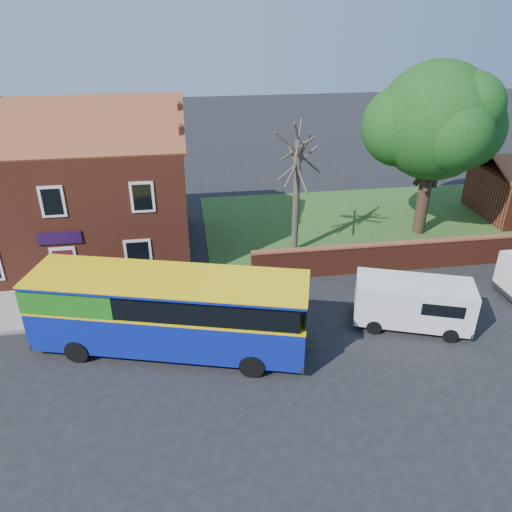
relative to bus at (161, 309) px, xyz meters
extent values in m
plane|color=black|center=(2.29, -2.11, -1.88)|extent=(120.00, 120.00, 0.00)
cube|color=gray|center=(-4.71, 3.64, -1.82)|extent=(18.00, 3.50, 0.12)
cube|color=slate|center=(-4.71, 1.89, -1.81)|extent=(18.00, 0.15, 0.14)
cube|color=#426B28|center=(15.29, 10.89, -1.86)|extent=(26.00, 12.00, 0.04)
cube|color=maroon|center=(-4.71, 9.39, 1.37)|extent=(12.00, 8.00, 6.50)
cube|color=brown|center=(-4.71, 7.39, 5.62)|extent=(12.30, 4.08, 2.16)
cube|color=brown|center=(-4.71, 11.39, 5.62)|extent=(12.30, 4.08, 2.16)
cube|color=black|center=(-4.71, 5.36, 2.72)|extent=(1.10, 0.06, 1.50)
cube|color=#4C0F19|center=(-4.71, 5.34, -0.78)|extent=(0.95, 0.04, 2.10)
cube|color=silver|center=(-4.71, 5.36, -0.73)|extent=(1.20, 0.06, 2.30)
cube|color=#230B33|center=(-4.71, 5.33, 0.92)|extent=(2.00, 0.06, 0.60)
cube|color=maroon|center=(15.29, 4.89, -1.13)|extent=(22.00, 0.30, 1.50)
cube|color=brown|center=(15.29, 4.89, -0.33)|extent=(22.00, 0.38, 0.10)
cube|color=#0E1E9B|center=(0.34, -0.10, -0.64)|extent=(11.15, 5.52, 1.72)
cube|color=yellow|center=(0.34, -0.10, 0.22)|extent=(11.18, 5.55, 0.10)
cube|color=black|center=(0.34, -0.10, 0.74)|extent=(10.74, 5.43, 0.86)
cube|color=#237B1B|center=(-3.10, 0.87, 0.74)|extent=(4.28, 3.64, 0.92)
cube|color=#0E1E9B|center=(0.34, -0.10, 1.32)|extent=(11.15, 5.52, 0.14)
cube|color=yellow|center=(0.34, -0.10, 1.40)|extent=(11.20, 5.57, 0.06)
cylinder|color=black|center=(-3.34, -0.39, -1.39)|extent=(1.01, 0.53, 0.97)
cylinder|color=black|center=(-2.65, 2.06, -1.39)|extent=(1.01, 0.53, 0.97)
cylinder|color=black|center=(3.33, -2.25, -1.39)|extent=(1.01, 0.53, 0.97)
cylinder|color=black|center=(4.02, 0.20, -1.39)|extent=(1.01, 0.53, 0.97)
cube|color=white|center=(10.63, 0.01, -0.66)|extent=(5.24, 3.45, 1.85)
cube|color=black|center=(12.70, -0.71, -0.37)|extent=(0.62, 1.59, 0.73)
cube|color=black|center=(12.89, -0.78, -1.49)|extent=(0.74, 1.87, 0.23)
cylinder|color=black|center=(8.86, -0.33, -1.55)|extent=(0.68, 0.42, 0.64)
cylinder|color=black|center=(9.47, 1.39, -1.55)|extent=(0.68, 0.42, 0.64)
cylinder|color=black|center=(11.80, -1.37, -1.55)|extent=(0.68, 0.42, 0.64)
cylinder|color=black|center=(12.40, 0.36, -1.55)|extent=(0.68, 0.42, 0.64)
cylinder|color=black|center=(16.74, 2.27, -1.56)|extent=(0.64, 0.23, 0.64)
cylinder|color=black|center=(15.20, 9.15, 0.19)|extent=(0.72, 0.72, 4.14)
sphere|color=#27651F|center=(15.20, 9.15, 4.87)|extent=(6.48, 6.48, 6.48)
sphere|color=#27651F|center=(17.09, 9.51, 4.33)|extent=(4.68, 4.68, 4.68)
sphere|color=#27651F|center=(13.49, 9.69, 4.51)|extent=(4.50, 4.50, 4.50)
cylinder|color=#4C4238|center=(7.16, 7.83, 1.30)|extent=(0.36, 0.36, 6.35)
cylinder|color=#4C4238|center=(7.16, 7.83, 3.57)|extent=(0.37, 3.10, 2.49)
cylinder|color=#4C4238|center=(7.16, 7.83, 3.34)|extent=(1.62, 2.29, 2.28)
cylinder|color=#4C4238|center=(7.16, 7.83, 3.80)|extent=(2.60, 1.19, 2.53)
camera|label=1|loc=(1.33, -16.86, 10.97)|focal=35.00mm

